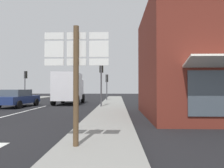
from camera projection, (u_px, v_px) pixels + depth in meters
ground_plane at (37, 108)px, 15.89m from camera, size 80.00×80.00×0.00m
sidewalk_right at (110, 111)px, 13.72m from camera, size 2.23×44.00×0.14m
lane_centre_stripe at (10, 115)px, 11.89m from camera, size 0.16×12.00×0.01m
brick_storefront_right at (216, 63)px, 11.38m from camera, size 8.00×8.03×6.02m
sedan_far at (18, 98)px, 16.97m from camera, size 2.27×4.34×1.47m
delivery_truck at (69, 87)px, 19.98m from camera, size 2.56×5.04×3.05m
route_sign_post at (76, 73)px, 5.17m from camera, size 1.66×0.14×3.20m
traffic_light_far_right at (107, 81)px, 24.55m from camera, size 0.30×0.49×3.23m
traffic_light_near_right at (101, 73)px, 16.23m from camera, size 0.30×0.49×3.74m
traffic_light_far_left at (25, 79)px, 24.95m from camera, size 0.30×0.49×3.68m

